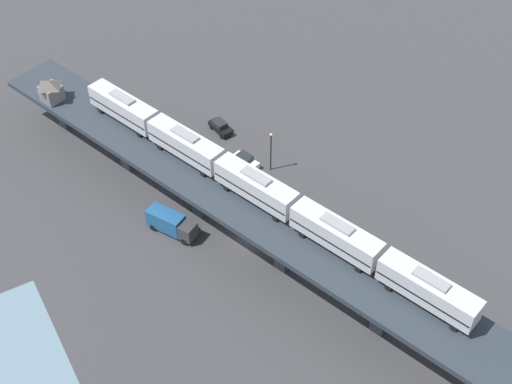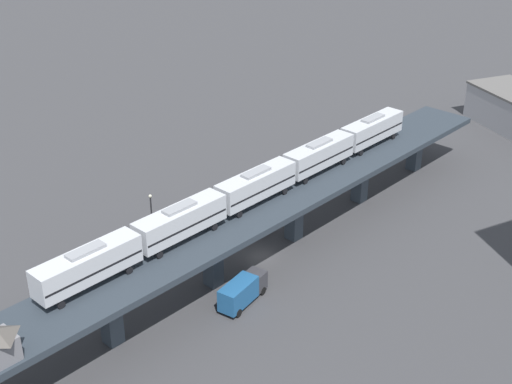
{
  "view_description": "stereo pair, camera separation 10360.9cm",
  "coord_description": "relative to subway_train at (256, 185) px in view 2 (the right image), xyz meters",
  "views": [
    {
      "loc": [
        31.25,
        56.7,
        72.06
      ],
      "look_at": [
        -1.5,
        0.05,
        8.71
      ],
      "focal_mm": 50.0,
      "sensor_mm": 36.0,
      "label": 1
    },
    {
      "loc": [
        68.91,
        -37.17,
        49.57
      ],
      "look_at": [
        -1.5,
        0.05,
        8.71
      ],
      "focal_mm": 50.0,
      "sensor_mm": 36.0,
      "label": 2
    }
  ],
  "objects": [
    {
      "name": "elevated_viaduct",
      "position": [
        1.55,
        -0.2,
        -3.54
      ],
      "size": [
        37.97,
        89.7,
        7.21
      ],
      "color": "#283039",
      "rests_on": "ground"
    },
    {
      "name": "ground_plane",
      "position": [
        1.5,
        -0.05,
        -9.75
      ],
      "size": [
        400.0,
        400.0,
        0.0
      ],
      "primitive_type": "plane",
      "color": "#38383A"
    },
    {
      "name": "street_car_white",
      "position": [
        -6.04,
        -13.72,
        -8.81
      ],
      "size": [
        3.02,
        4.74,
        1.89
      ],
      "color": "silver",
      "rests_on": "ground"
    },
    {
      "name": "delivery_truck",
      "position": [
        9.43,
        -6.74,
        -7.99
      ],
      "size": [
        5.45,
        7.39,
        3.2
      ],
      "color": "#333338",
      "rests_on": "ground"
    },
    {
      "name": "subway_train",
      "position": [
        0.0,
        0.0,
        0.0
      ],
      "size": [
        23.02,
        59.9,
        4.45
      ],
      "color": "silver",
      "rests_on": "elevated_viaduct"
    },
    {
      "name": "street_lamp",
      "position": [
        -8.85,
        -10.95,
        -5.64
      ],
      "size": [
        0.44,
        0.44,
        6.94
      ],
      "color": "black",
      "rests_on": "ground"
    },
    {
      "name": "street_car_black",
      "position": [
        -6.57,
        -22.72,
        -8.81
      ],
      "size": [
        2.33,
        4.57,
        1.89
      ],
      "color": "black",
      "rests_on": "ground"
    },
    {
      "name": "street_car_silver",
      "position": [
        -5.28,
        2.96,
        -8.81
      ],
      "size": [
        3.88,
        4.68,
        1.89
      ],
      "color": "#B7BABF",
      "rests_on": "ground"
    }
  ]
}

